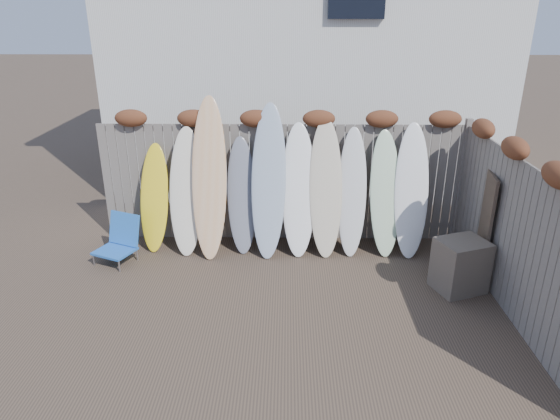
{
  "coord_description": "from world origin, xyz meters",
  "views": [
    {
      "loc": [
        0.1,
        -5.53,
        3.72
      ],
      "look_at": [
        0.0,
        1.2,
        1.0
      ],
      "focal_mm": 32.0,
      "sensor_mm": 36.0,
      "label": 1
    }
  ],
  "objects_px": {
    "beach_chair": "(120,240)",
    "surfboard_0": "(154,198)",
    "lattice_panel": "(482,222)",
    "wooden_crate": "(460,266)"
  },
  "relations": [
    {
      "from": "wooden_crate",
      "to": "surfboard_0",
      "type": "bearing_deg",
      "value": 163.78
    },
    {
      "from": "lattice_panel",
      "to": "surfboard_0",
      "type": "height_order",
      "value": "surfboard_0"
    },
    {
      "from": "surfboard_0",
      "to": "lattice_panel",
      "type": "bearing_deg",
      "value": -2.89
    },
    {
      "from": "lattice_panel",
      "to": "surfboard_0",
      "type": "distance_m",
      "value": 5.11
    },
    {
      "from": "beach_chair",
      "to": "wooden_crate",
      "type": "distance_m",
      "value": 5.14
    },
    {
      "from": "beach_chair",
      "to": "surfboard_0",
      "type": "relative_size",
      "value": 0.43
    },
    {
      "from": "surfboard_0",
      "to": "beach_chair",
      "type": "bearing_deg",
      "value": -127.35
    },
    {
      "from": "beach_chair",
      "to": "lattice_panel",
      "type": "relative_size",
      "value": 0.48
    },
    {
      "from": "beach_chair",
      "to": "lattice_panel",
      "type": "xyz_separation_m",
      "value": [
        5.52,
        -0.26,
        0.46
      ]
    },
    {
      "from": "beach_chair",
      "to": "surfboard_0",
      "type": "bearing_deg",
      "value": 46.96
    }
  ]
}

